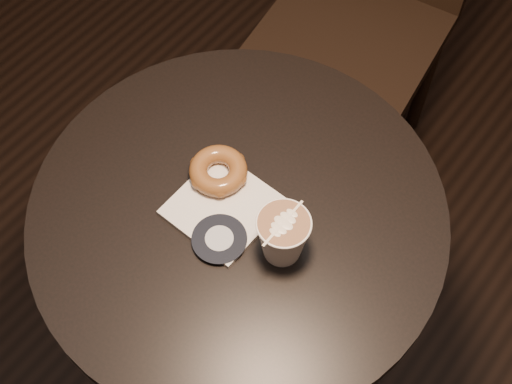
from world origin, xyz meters
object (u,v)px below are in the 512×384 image
Objects in this scene: cafe_table at (240,261)px; pastry_bag at (223,207)px; doughnut at (218,171)px; latte_cup at (283,237)px.

cafe_table is 0.20m from pastry_bag.
doughnut is (-0.04, 0.04, 0.02)m from pastry_bag.
pastry_bag is at bearing -149.85° from cafe_table.
latte_cup reaches higher than doughnut.
doughnut is (-0.06, 0.03, 0.22)m from cafe_table.
cafe_table is 4.82× the size of pastry_bag.
latte_cup is at bearing -7.22° from cafe_table.
cafe_table is at bearing -23.75° from doughnut.
pastry_bag is at bearing -42.75° from doughnut.
pastry_bag reaches higher than cafe_table.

